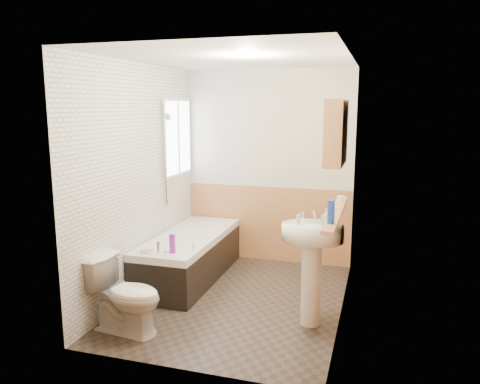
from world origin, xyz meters
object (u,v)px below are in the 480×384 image
(toilet, at_px, (125,295))
(pine_shelf, at_px, (336,213))
(bathtub, at_px, (190,255))
(sink, at_px, (312,254))
(medicine_cabinet, at_px, (336,132))

(toilet, distance_m, pine_shelf, 2.07)
(bathtub, xyz_separation_m, pine_shelf, (1.77, -0.73, 0.80))
(toilet, bearing_deg, pine_shelf, -62.19)
(sink, relative_size, pine_shelf, 0.76)
(sink, xyz_separation_m, medicine_cabinet, (0.17, 0.07, 1.12))
(bathtub, relative_size, medicine_cabinet, 2.81)
(bathtub, bearing_deg, sink, -26.79)
(bathtub, height_order, pine_shelf, pine_shelf)
(toilet, bearing_deg, bathtub, 5.47)
(sink, bearing_deg, pine_shelf, 3.91)
(sink, height_order, pine_shelf, pine_shelf)
(bathtub, distance_m, pine_shelf, 2.08)
(toilet, bearing_deg, sink, -61.75)
(sink, relative_size, medicine_cabinet, 1.71)
(toilet, height_order, sink, sink)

